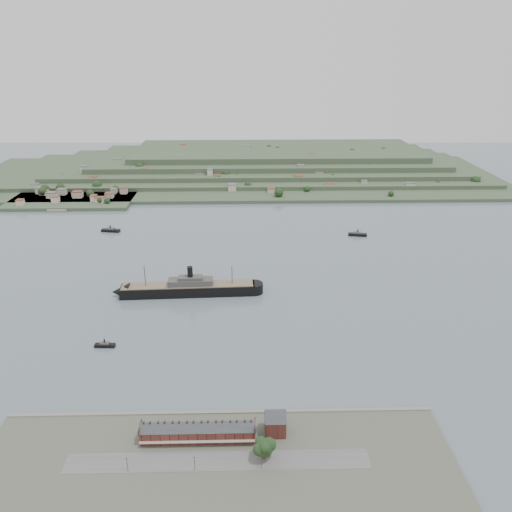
{
  "coord_description": "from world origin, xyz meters",
  "views": [
    {
      "loc": [
        13.32,
        -356.95,
        177.91
      ],
      "look_at": [
        22.79,
        30.0,
        14.98
      ],
      "focal_mm": 35.0,
      "sensor_mm": 36.0,
      "label": 1
    }
  ],
  "objects_px": {
    "steamship": "(184,289)",
    "tugboat": "(105,345)",
    "gabled_building": "(275,422)",
    "fig_tree": "(264,447)",
    "terrace_row": "(198,432)"
  },
  "relations": [
    {
      "from": "gabled_building",
      "to": "tugboat",
      "type": "height_order",
      "value": "gabled_building"
    },
    {
      "from": "steamship",
      "to": "tugboat",
      "type": "relative_size",
      "value": 8.84
    },
    {
      "from": "steamship",
      "to": "gabled_building",
      "type": "bearing_deg",
      "value": -68.33
    },
    {
      "from": "gabled_building",
      "to": "fig_tree",
      "type": "relative_size",
      "value": 1.18
    },
    {
      "from": "terrace_row",
      "to": "steamship",
      "type": "bearing_deg",
      "value": 98.51
    },
    {
      "from": "terrace_row",
      "to": "tugboat",
      "type": "distance_m",
      "value": 108.74
    },
    {
      "from": "gabled_building",
      "to": "steamship",
      "type": "distance_m",
      "value": 165.49
    },
    {
      "from": "terrace_row",
      "to": "gabled_building",
      "type": "xyz_separation_m",
      "value": [
        37.5,
        4.02,
        1.34
      ]
    },
    {
      "from": "terrace_row",
      "to": "tugboat",
      "type": "relative_size",
      "value": 4.21
    },
    {
      "from": "gabled_building",
      "to": "tugboat",
      "type": "distance_m",
      "value": 132.65
    },
    {
      "from": "gabled_building",
      "to": "fig_tree",
      "type": "xyz_separation_m",
      "value": [
        -6.06,
        -17.61,
        1.1
      ]
    },
    {
      "from": "steamship",
      "to": "fig_tree",
      "type": "bearing_deg",
      "value": -72.19
    },
    {
      "from": "tugboat",
      "to": "fig_tree",
      "type": "relative_size",
      "value": 1.11
    },
    {
      "from": "steamship",
      "to": "tugboat",
      "type": "distance_m",
      "value": 84.32
    },
    {
      "from": "terrace_row",
      "to": "fig_tree",
      "type": "bearing_deg",
      "value": -23.38
    }
  ]
}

